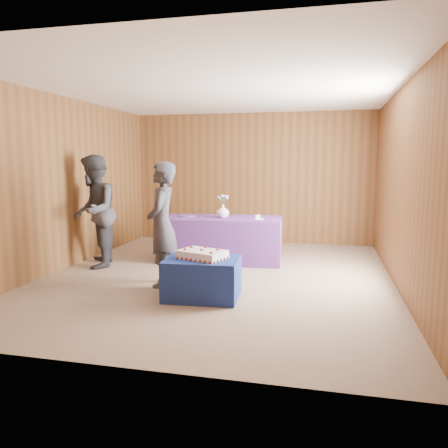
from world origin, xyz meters
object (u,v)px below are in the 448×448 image
(cake_table, at_px, (202,278))
(sheet_cake, at_px, (202,254))
(vase, at_px, (223,211))
(serving_table, at_px, (222,239))
(guest_left, at_px, (162,224))
(guest_right, at_px, (94,211))

(cake_table, height_order, sheet_cake, sheet_cake)
(sheet_cake, height_order, vase, vase)
(cake_table, relative_size, serving_table, 0.45)
(guest_left, bearing_deg, vase, 152.92)
(guest_left, xyz_separation_m, guest_right, (-1.45, 0.77, 0.06))
(cake_table, height_order, serving_table, serving_table)
(cake_table, height_order, guest_left, guest_left)
(cake_table, xyz_separation_m, guest_right, (-2.13, 1.19, 0.65))
(serving_table, relative_size, sheet_cake, 2.96)
(guest_right, bearing_deg, sheet_cake, 38.80)
(sheet_cake, bearing_deg, cake_table, -21.95)
(serving_table, bearing_deg, guest_left, -109.17)
(guest_right, bearing_deg, guest_left, 40.03)
(sheet_cake, distance_m, vase, 2.11)
(serving_table, relative_size, vase, 8.97)
(vase, xyz_separation_m, guest_left, (-0.46, -1.65, -0.02))
(cake_table, height_order, vase, vase)
(serving_table, xyz_separation_m, vase, (0.01, -0.01, 0.49))
(serving_table, height_order, guest_right, guest_right)
(sheet_cake, bearing_deg, vase, 115.62)
(cake_table, bearing_deg, guest_left, 144.50)
(serving_table, distance_m, vase, 0.49)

